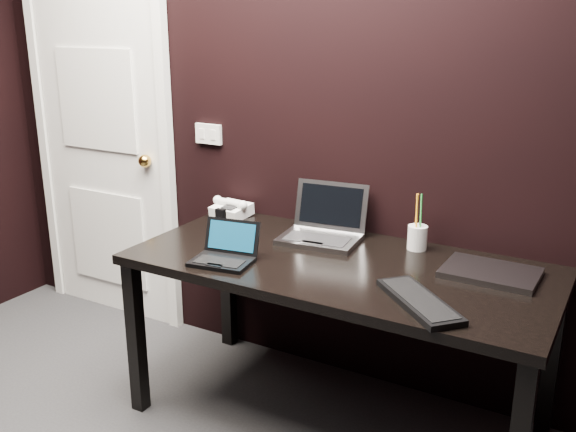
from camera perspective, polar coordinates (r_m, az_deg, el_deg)
The scene contains 11 objects.
wall_back at distance 2.94m, azimuth 2.86°, elevation 9.77°, with size 4.00×4.00×0.00m, color black.
door at distance 3.76m, azimuth -16.18°, elevation 6.81°, with size 0.99×0.10×2.14m.
wall_switch at distance 3.28m, azimuth -7.08°, elevation 7.25°, with size 0.15×0.02×0.10m.
desk at distance 2.63m, azimuth 4.54°, elevation -5.63°, with size 1.70×0.80×0.74m.
netbook at distance 2.59m, azimuth -5.67°, elevation -3.40°, with size 0.27×0.24×0.15m.
silver_laptop at distance 2.83m, azimuth 3.09°, elevation -1.23°, with size 0.37×0.34×0.23m.
ext_keyboard at distance 2.26m, azimuth 11.58°, elevation -7.43°, with size 0.38×0.37×0.03m.
closed_laptop at distance 2.57m, azimuth 17.56°, elevation -4.82°, with size 0.35×0.26×0.02m.
desk_phone at distance 3.18m, azimuth -5.07°, elevation 0.64°, with size 0.21×0.17×0.10m.
mobile_phone at distance 2.97m, azimuth -6.05°, elevation -0.56°, with size 0.06×0.05×0.10m.
pen_cup at distance 2.76m, azimuth 11.43°, elevation -1.79°, with size 0.08×0.08×0.24m.
Camera 1 is at (1.31, -0.80, 1.68)m, focal length 40.00 mm.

